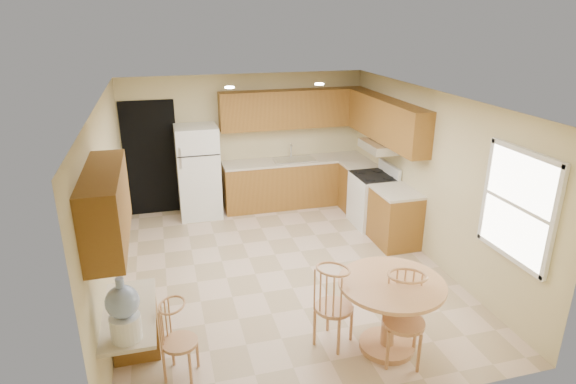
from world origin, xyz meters
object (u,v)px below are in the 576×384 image
object	(u,v)px
dining_table	(390,305)
chair_table_a	(337,302)
stove	(373,199)
chair_desk	(179,338)
water_crock	(124,312)
chair_table_b	(409,317)
refrigerator	(198,172)

from	to	relation	value
dining_table	chair_table_a	size ratio (longest dim) A/B	1.18
stove	chair_table_a	distance (m)	3.49
chair_desk	water_crock	distance (m)	0.74
chair_table_a	water_crock	bearing A→B (deg)	-122.92
chair_table_a	chair_table_b	bearing A→B (deg)	10.10
dining_table	refrigerator	bearing A→B (deg)	110.46
chair_table_a	dining_table	bearing A→B (deg)	32.86
refrigerator	chair_desk	xyz separation A→B (m)	(-0.60, -4.29, -0.33)
chair_table_a	chair_desk	world-z (taller)	chair_table_a
chair_table_b	chair_desk	xyz separation A→B (m)	(-2.28, 0.41, -0.10)
dining_table	chair_desk	bearing A→B (deg)	177.91
chair_table_a	chair_table_b	xyz separation A→B (m)	(0.60, -0.48, 0.03)
refrigerator	dining_table	xyz separation A→B (m)	(1.63, -4.37, -0.29)
stove	water_crock	world-z (taller)	water_crock
dining_table	water_crock	xyz separation A→B (m)	(-2.68, -0.15, 0.50)
refrigerator	chair_desk	bearing A→B (deg)	-97.96
stove	dining_table	size ratio (longest dim) A/B	0.96
chair_desk	chair_table_a	bearing A→B (deg)	112.87
refrigerator	water_crock	distance (m)	4.64
refrigerator	chair_desk	size ratio (longest dim) A/B	2.00
dining_table	chair_table_b	bearing A→B (deg)	-81.24
dining_table	chair_table_a	xyz separation A→B (m)	(-0.55, 0.16, 0.04)
refrigerator	chair_table_a	bearing A→B (deg)	-75.61
stove	chair_table_b	world-z (taller)	stove
stove	chair_table_a	size ratio (longest dim) A/B	1.13
dining_table	water_crock	size ratio (longest dim) A/B	1.86
dining_table	water_crock	bearing A→B (deg)	-176.83
chair_table_a	chair_table_b	distance (m)	0.77
stove	water_crock	xyz separation A→B (m)	(-3.92, -3.30, 0.58)
stove	chair_desk	world-z (taller)	stove
refrigerator	chair_table_a	distance (m)	4.36
stove	chair_table_b	xyz separation A→B (m)	(-1.19, -3.48, 0.14)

